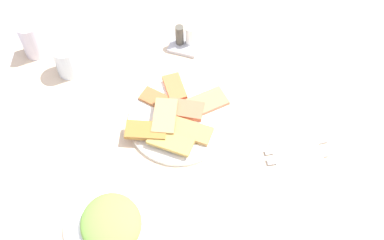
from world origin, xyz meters
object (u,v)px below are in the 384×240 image
(salad_plate_greens, at_px, (112,225))
(paper_napkin, at_px, (297,152))
(pide_platter, at_px, (178,118))
(fork, at_px, (296,146))
(drinking_glass, at_px, (67,60))
(dining_table, at_px, (200,142))
(soda_can, at_px, (32,40))
(spoon, at_px, (298,158))
(condiment_caddy, at_px, (185,40))

(salad_plate_greens, bearing_deg, paper_napkin, -154.85)
(pide_platter, distance_m, fork, 0.34)
(drinking_glass, bearing_deg, pide_platter, 152.64)
(dining_table, bearing_deg, salad_plate_greens, 54.23)
(soda_can, bearing_deg, spoon, 155.34)
(spoon, bearing_deg, condiment_caddy, -62.56)
(soda_can, height_order, condiment_caddy, soda_can)
(paper_napkin, xyz_separation_m, fork, (0.00, -0.02, 0.00))
(drinking_glass, distance_m, fork, 0.72)
(drinking_glass, bearing_deg, dining_table, 153.47)
(spoon, bearing_deg, fork, -100.92)
(dining_table, height_order, condiment_caddy, condiment_caddy)
(dining_table, xyz_separation_m, drinking_glass, (0.40, -0.20, 0.13))
(salad_plate_greens, distance_m, fork, 0.54)
(soda_can, xyz_separation_m, drinking_glass, (-0.12, 0.07, -0.01))
(salad_plate_greens, height_order, paper_napkin, salad_plate_greens)
(salad_plate_greens, relative_size, spoon, 1.40)
(drinking_glass, bearing_deg, spoon, 156.51)
(paper_napkin, height_order, condiment_caddy, condiment_caddy)
(dining_table, bearing_deg, pide_platter, -21.83)
(salad_plate_greens, xyz_separation_m, soda_can, (0.31, -0.57, 0.04))
(pide_platter, bearing_deg, condiment_caddy, -91.75)
(soda_can, bearing_deg, fork, 157.54)
(dining_table, relative_size, condiment_caddy, 10.69)
(spoon, distance_m, condiment_caddy, 0.52)
(pide_platter, bearing_deg, drinking_glass, -27.36)
(pide_platter, relative_size, spoon, 1.80)
(paper_napkin, height_order, spoon, spoon)
(spoon, bearing_deg, salad_plate_greens, 12.44)
(soda_can, xyz_separation_m, condiment_caddy, (-0.47, -0.04, -0.04))
(salad_plate_greens, xyz_separation_m, paper_napkin, (-0.48, -0.23, -0.02))
(paper_napkin, xyz_separation_m, spoon, (0.00, 0.02, 0.00))
(paper_napkin, relative_size, spoon, 0.78)
(salad_plate_greens, relative_size, drinking_glass, 2.34)
(condiment_caddy, bearing_deg, dining_table, 99.74)
(soda_can, bearing_deg, paper_napkin, 156.43)
(salad_plate_greens, distance_m, condiment_caddy, 0.63)
(pide_platter, relative_size, soda_can, 2.51)
(soda_can, relative_size, paper_napkin, 0.93)
(pide_platter, bearing_deg, dining_table, 158.17)
(paper_napkin, height_order, fork, fork)
(dining_table, distance_m, drinking_glass, 0.47)
(fork, xyz_separation_m, condiment_caddy, (0.32, -0.37, 0.02))
(pide_platter, xyz_separation_m, condiment_caddy, (-0.01, -0.29, 0.01))
(salad_plate_greens, bearing_deg, soda_can, -61.69)
(dining_table, relative_size, fork, 6.53)
(soda_can, bearing_deg, pide_platter, 151.71)
(pide_platter, distance_m, drinking_glass, 0.38)
(fork, height_order, condiment_caddy, condiment_caddy)
(salad_plate_greens, height_order, condiment_caddy, condiment_caddy)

